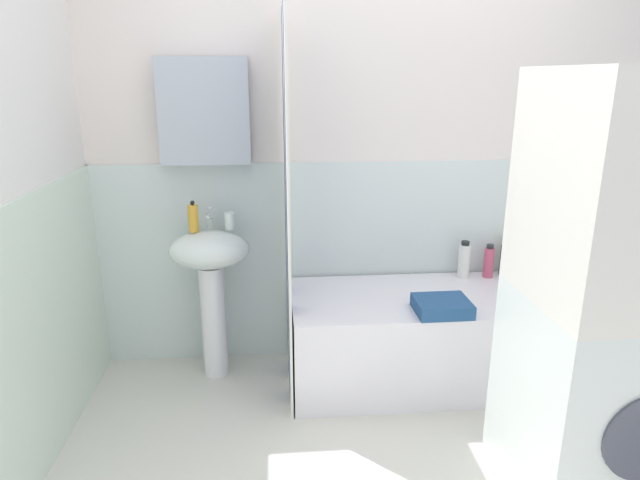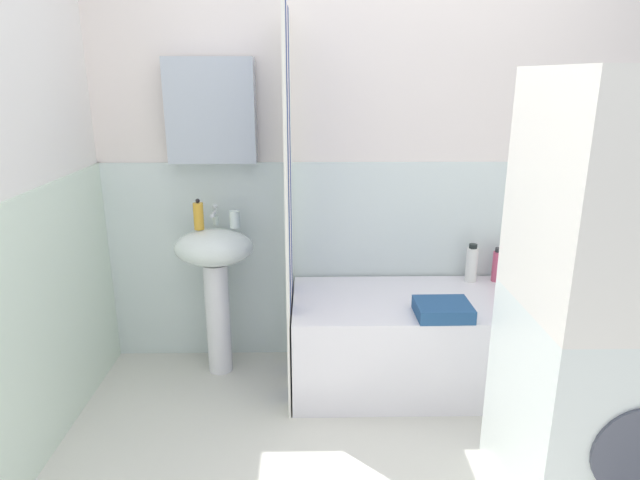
% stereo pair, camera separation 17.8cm
% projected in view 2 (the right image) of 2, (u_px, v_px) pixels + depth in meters
% --- Properties ---
extents(wall_back_tiled, '(3.60, 0.18, 2.40)m').
position_uv_depth(wall_back_tiled, '(360.00, 172.00, 3.16)').
color(wall_back_tiled, white).
rests_on(wall_back_tiled, ground_plane).
extents(wall_left_tiled, '(0.07, 1.81, 2.40)m').
position_uv_depth(wall_left_tiled, '(13.00, 216.00, 2.26)').
color(wall_left_tiled, white).
rests_on(wall_left_tiled, ground_plane).
extents(sink, '(0.44, 0.34, 0.86)m').
position_uv_depth(sink, '(215.00, 269.00, 3.07)').
color(sink, white).
rests_on(sink, ground_plane).
extents(faucet, '(0.03, 0.12, 0.12)m').
position_uv_depth(faucet, '(215.00, 216.00, 3.06)').
color(faucet, silver).
rests_on(faucet, sink).
extents(soap_dispenser, '(0.06, 0.06, 0.17)m').
position_uv_depth(soap_dispenser, '(199.00, 216.00, 3.00)').
color(soap_dispenser, gold).
rests_on(soap_dispenser, sink).
extents(toothbrush_cup, '(0.06, 0.06, 0.09)m').
position_uv_depth(toothbrush_cup, '(235.00, 219.00, 3.04)').
color(toothbrush_cup, silver).
rests_on(toothbrush_cup, sink).
extents(bathtub, '(1.50, 0.68, 0.51)m').
position_uv_depth(bathtub, '(428.00, 341.00, 3.05)').
color(bathtub, white).
rests_on(bathtub, ground_plane).
extents(shower_curtain, '(0.01, 0.68, 2.00)m').
position_uv_depth(shower_curtain, '(289.00, 212.00, 2.82)').
color(shower_curtain, white).
rests_on(shower_curtain, ground_plane).
extents(body_wash_bottle, '(0.07, 0.07, 0.23)m').
position_uv_depth(body_wash_bottle, '(532.00, 263.00, 3.21)').
color(body_wash_bottle, gold).
rests_on(body_wash_bottle, bathtub).
extents(shampoo_bottle, '(0.05, 0.05, 0.21)m').
position_uv_depth(shampoo_bottle, '(514.00, 263.00, 3.23)').
color(shampoo_bottle, '#232934').
rests_on(shampoo_bottle, bathtub).
extents(lotion_bottle, '(0.06, 0.06, 0.20)m').
position_uv_depth(lotion_bottle, '(497.00, 265.00, 3.20)').
color(lotion_bottle, '#C84D6C').
rests_on(lotion_bottle, bathtub).
extents(conditioner_bottle, '(0.07, 0.07, 0.23)m').
position_uv_depth(conditioner_bottle, '(472.00, 264.00, 3.19)').
color(conditioner_bottle, white).
rests_on(conditioner_bottle, bathtub).
extents(towel_folded, '(0.28, 0.24, 0.07)m').
position_uv_depth(towel_folded, '(443.00, 309.00, 2.75)').
color(towel_folded, '#264F7F').
rests_on(towel_folded, bathtub).
extents(washer_dryer_stack, '(0.63, 0.64, 1.71)m').
position_uv_depth(washer_dryer_stack, '(609.00, 308.00, 2.02)').
color(washer_dryer_stack, white).
rests_on(washer_dryer_stack, ground_plane).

